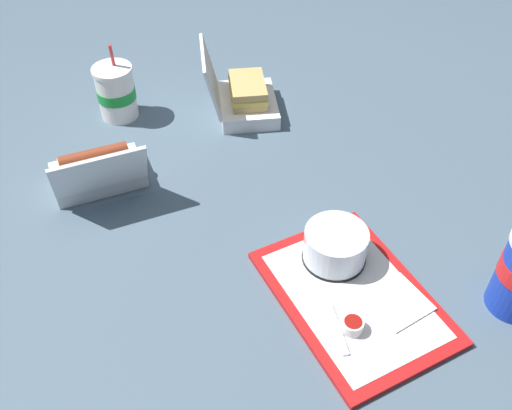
{
  "coord_description": "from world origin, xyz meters",
  "views": [
    {
      "loc": [
        -0.85,
        0.27,
        0.89
      ],
      "look_at": [
        -0.02,
        0.02,
        0.05
      ],
      "focal_mm": 40.0,
      "sensor_mm": 36.0,
      "label": 1
    }
  ],
  "objects_px": {
    "ketchup_cup": "(353,325)",
    "plastic_fork": "(337,329)",
    "clamshell_hotdog_back": "(98,171)",
    "cake_container": "(335,246)",
    "food_tray": "(353,297)",
    "soda_cup_right": "(116,92)",
    "clamshell_sandwich_center": "(244,97)"
  },
  "relations": [
    {
      "from": "food_tray",
      "to": "clamshell_sandwich_center",
      "type": "height_order",
      "value": "clamshell_sandwich_center"
    },
    {
      "from": "clamshell_hotdog_back",
      "to": "soda_cup_right",
      "type": "height_order",
      "value": "soda_cup_right"
    },
    {
      "from": "cake_container",
      "to": "clamshell_hotdog_back",
      "type": "bearing_deg",
      "value": 48.79
    },
    {
      "from": "plastic_fork",
      "to": "soda_cup_right",
      "type": "distance_m",
      "value": 0.85
    },
    {
      "from": "cake_container",
      "to": "plastic_fork",
      "type": "xyz_separation_m",
      "value": [
        -0.16,
        0.06,
        -0.03
      ]
    },
    {
      "from": "food_tray",
      "to": "clamshell_hotdog_back",
      "type": "xyz_separation_m",
      "value": [
        0.47,
        0.43,
        0.03
      ]
    },
    {
      "from": "clamshell_hotdog_back",
      "to": "cake_container",
      "type": "bearing_deg",
      "value": -131.21
    },
    {
      "from": "ketchup_cup",
      "to": "clamshell_sandwich_center",
      "type": "height_order",
      "value": "clamshell_sandwich_center"
    },
    {
      "from": "ketchup_cup",
      "to": "plastic_fork",
      "type": "height_order",
      "value": "ketchup_cup"
    },
    {
      "from": "cake_container",
      "to": "plastic_fork",
      "type": "height_order",
      "value": "cake_container"
    },
    {
      "from": "cake_container",
      "to": "ketchup_cup",
      "type": "xyz_separation_m",
      "value": [
        -0.17,
        0.03,
        -0.02
      ]
    },
    {
      "from": "soda_cup_right",
      "to": "clamshell_hotdog_back",
      "type": "bearing_deg",
      "value": 163.67
    },
    {
      "from": "food_tray",
      "to": "cake_container",
      "type": "xyz_separation_m",
      "value": [
        0.1,
        0.0,
        0.04
      ]
    },
    {
      "from": "cake_container",
      "to": "clamshell_hotdog_back",
      "type": "xyz_separation_m",
      "value": [
        0.37,
        0.43,
        -0.01
      ]
    },
    {
      "from": "plastic_fork",
      "to": "clamshell_hotdog_back",
      "type": "relative_size",
      "value": 0.5
    },
    {
      "from": "clamshell_sandwich_center",
      "to": "soda_cup_right",
      "type": "bearing_deg",
      "value": 76.18
    },
    {
      "from": "food_tray",
      "to": "cake_container",
      "type": "distance_m",
      "value": 0.1
    },
    {
      "from": "plastic_fork",
      "to": "clamshell_hotdog_back",
      "type": "bearing_deg",
      "value": 40.33
    },
    {
      "from": "clamshell_hotdog_back",
      "to": "soda_cup_right",
      "type": "bearing_deg",
      "value": -16.33
    },
    {
      "from": "plastic_fork",
      "to": "clamshell_sandwich_center",
      "type": "distance_m",
      "value": 0.72
    },
    {
      "from": "soda_cup_right",
      "to": "clamshell_sandwich_center",
      "type": "bearing_deg",
      "value": -103.82
    },
    {
      "from": "plastic_fork",
      "to": "clamshell_sandwich_center",
      "type": "xyz_separation_m",
      "value": [
        0.72,
        -0.03,
        0.03
      ]
    },
    {
      "from": "clamshell_hotdog_back",
      "to": "soda_cup_right",
      "type": "xyz_separation_m",
      "value": [
        0.26,
        -0.08,
        0.03
      ]
    },
    {
      "from": "clamshell_hotdog_back",
      "to": "ketchup_cup",
      "type": "bearing_deg",
      "value": -143.86
    },
    {
      "from": "food_tray",
      "to": "clamshell_sandwich_center",
      "type": "xyz_separation_m",
      "value": [
        0.65,
        0.03,
        0.04
      ]
    },
    {
      "from": "ketchup_cup",
      "to": "clamshell_hotdog_back",
      "type": "height_order",
      "value": "clamshell_hotdog_back"
    },
    {
      "from": "ketchup_cup",
      "to": "soda_cup_right",
      "type": "xyz_separation_m",
      "value": [
        0.8,
        0.32,
        0.04
      ]
    },
    {
      "from": "plastic_fork",
      "to": "clamshell_sandwich_center",
      "type": "bearing_deg",
      "value": 3.32
    },
    {
      "from": "food_tray",
      "to": "ketchup_cup",
      "type": "distance_m",
      "value": 0.08
    },
    {
      "from": "ketchup_cup",
      "to": "soda_cup_right",
      "type": "bearing_deg",
      "value": 21.52
    },
    {
      "from": "cake_container",
      "to": "clamshell_sandwich_center",
      "type": "bearing_deg",
      "value": 3.0
    },
    {
      "from": "cake_container",
      "to": "ketchup_cup",
      "type": "height_order",
      "value": "cake_container"
    }
  ]
}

